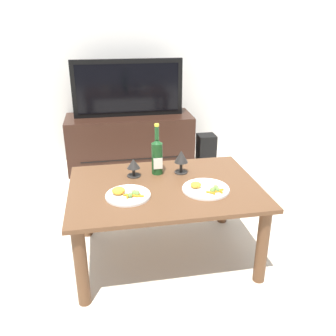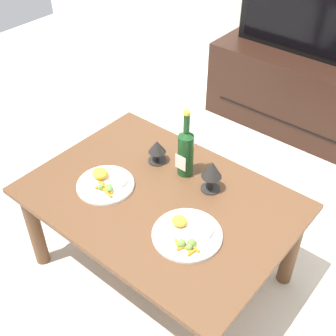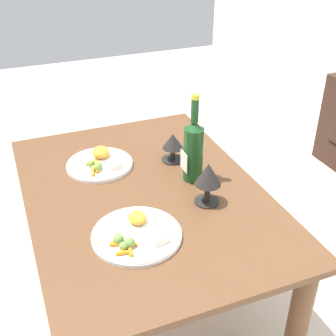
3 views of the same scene
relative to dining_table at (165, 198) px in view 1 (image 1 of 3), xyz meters
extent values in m
plane|color=beige|center=(0.00, 0.00, -0.42)|extent=(6.40, 6.40, 0.00)
cube|color=silver|center=(0.00, 1.95, 0.88)|extent=(6.40, 0.10, 2.60)
cube|color=brown|center=(0.00, 0.00, 0.07)|extent=(1.15, 0.82, 0.03)
cylinder|color=brown|center=(-0.51, -0.34, -0.18)|extent=(0.07, 0.07, 0.48)
cylinder|color=brown|center=(0.51, -0.34, -0.18)|extent=(0.07, 0.07, 0.48)
cylinder|color=brown|center=(-0.51, 0.34, -0.18)|extent=(0.07, 0.07, 0.48)
cylinder|color=brown|center=(0.51, 0.34, -0.18)|extent=(0.07, 0.07, 0.48)
cube|color=black|center=(-0.08, 1.61, -0.15)|extent=(1.26, 0.49, 0.54)
cube|color=black|center=(-0.08, 1.36, -0.26)|extent=(1.01, 0.01, 0.01)
cube|color=black|center=(-0.08, 1.61, 0.40)|extent=(1.08, 0.04, 0.55)
cube|color=black|center=(-0.08, 1.59, 0.40)|extent=(0.99, 0.01, 0.47)
cube|color=black|center=(0.73, 1.57, -0.27)|extent=(0.18, 0.18, 0.30)
cylinder|color=#19471E|center=(-0.01, 0.20, 0.19)|extent=(0.07, 0.07, 0.21)
cone|color=#19471E|center=(-0.01, 0.20, 0.30)|extent=(0.07, 0.07, 0.03)
cylinder|color=#19471E|center=(-0.01, 0.20, 0.36)|extent=(0.03, 0.03, 0.09)
cylinder|color=yellow|center=(-0.01, 0.20, 0.41)|extent=(0.03, 0.03, 0.02)
cube|color=silver|center=(-0.01, 0.16, 0.17)|extent=(0.06, 0.00, 0.07)
cylinder|color=black|center=(-0.17, 0.18, 0.09)|extent=(0.09, 0.09, 0.01)
cylinder|color=black|center=(-0.17, 0.18, 0.12)|extent=(0.02, 0.02, 0.05)
cone|color=black|center=(-0.17, 0.18, 0.17)|extent=(0.08, 0.08, 0.06)
cylinder|color=black|center=(0.14, 0.18, 0.09)|extent=(0.09, 0.09, 0.01)
cylinder|color=black|center=(0.14, 0.18, 0.13)|extent=(0.02, 0.02, 0.07)
cone|color=black|center=(0.14, 0.18, 0.20)|extent=(0.09, 0.09, 0.08)
cylinder|color=white|center=(-0.23, -0.10, 0.09)|extent=(0.26, 0.26, 0.01)
torus|color=white|center=(-0.23, -0.10, 0.10)|extent=(0.26, 0.26, 0.01)
ellipsoid|color=orange|center=(-0.28, -0.08, 0.12)|extent=(0.08, 0.07, 0.04)
cube|color=beige|center=(-0.18, -0.06, 0.11)|extent=(0.06, 0.06, 0.02)
cylinder|color=orange|center=(-0.17, -0.14, 0.10)|extent=(0.05, 0.02, 0.01)
cylinder|color=orange|center=(-0.18, -0.13, 0.10)|extent=(0.05, 0.02, 0.01)
cylinder|color=orange|center=(-0.21, -0.13, 0.10)|extent=(0.05, 0.02, 0.01)
cylinder|color=orange|center=(-0.23, -0.12, 0.10)|extent=(0.05, 0.02, 0.01)
cylinder|color=orange|center=(-0.24, -0.13, 0.10)|extent=(0.01, 0.05, 0.01)
sphere|color=olive|center=(-0.22, -0.14, 0.11)|extent=(0.03, 0.03, 0.03)
sphere|color=olive|center=(-0.19, -0.12, 0.11)|extent=(0.03, 0.03, 0.03)
sphere|color=olive|center=(-0.20, -0.12, 0.11)|extent=(0.03, 0.03, 0.03)
sphere|color=olive|center=(-0.18, -0.13, 0.11)|extent=(0.03, 0.03, 0.03)
cylinder|color=white|center=(0.23, -0.10, 0.09)|extent=(0.28, 0.28, 0.01)
torus|color=white|center=(0.23, -0.10, 0.10)|extent=(0.28, 0.28, 0.01)
ellipsoid|color=orange|center=(0.17, -0.08, 0.11)|extent=(0.06, 0.06, 0.04)
cube|color=beige|center=(0.28, -0.05, 0.11)|extent=(0.07, 0.06, 0.02)
cylinder|color=orange|center=(0.23, -0.17, 0.10)|extent=(0.04, 0.04, 0.01)
cylinder|color=orange|center=(0.26, -0.18, 0.10)|extent=(0.03, 0.04, 0.01)
cylinder|color=orange|center=(0.30, -0.17, 0.10)|extent=(0.02, 0.04, 0.01)
cylinder|color=orange|center=(0.29, -0.17, 0.10)|extent=(0.04, 0.02, 0.01)
cylinder|color=orange|center=(0.28, -0.14, 0.10)|extent=(0.02, 0.04, 0.01)
cylinder|color=orange|center=(0.30, -0.15, 0.10)|extent=(0.04, 0.02, 0.01)
sphere|color=olive|center=(0.28, -0.16, 0.11)|extent=(0.03, 0.03, 0.03)
sphere|color=olive|center=(0.25, -0.17, 0.11)|extent=(0.03, 0.03, 0.03)
sphere|color=olive|center=(0.28, -0.14, 0.11)|extent=(0.03, 0.03, 0.03)
camera|label=1|loc=(-0.34, -1.94, 1.02)|focal=38.38mm
camera|label=2|loc=(0.91, -1.05, 1.41)|focal=47.08mm
camera|label=3|loc=(1.26, -0.41, 0.98)|focal=47.75mm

